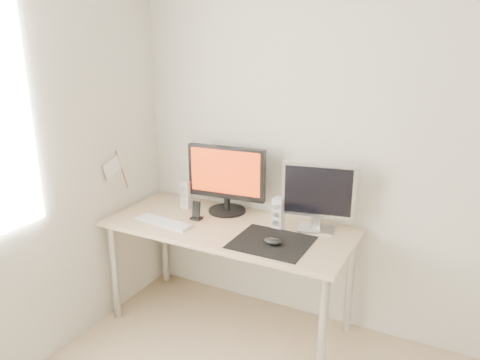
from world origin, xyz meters
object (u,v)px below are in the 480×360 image
(main_monitor, at_px, (226,177))
(mouse, at_px, (273,242))
(keyboard, at_px, (163,222))
(second_monitor, at_px, (318,194))
(phone_dock, at_px, (196,214))
(desk, at_px, (229,236))
(speaker_left, at_px, (187,194))
(speaker_right, at_px, (279,213))

(main_monitor, bearing_deg, mouse, -34.62)
(keyboard, bearing_deg, main_monitor, 53.30)
(second_monitor, xyz_separation_m, phone_dock, (-0.77, -0.20, -0.20))
(mouse, distance_m, desk, 0.41)
(keyboard, relative_size, phone_dock, 3.42)
(speaker_left, xyz_separation_m, speaker_right, (0.72, -0.03, 0.00))
(desk, bearing_deg, speaker_right, 21.57)
(speaker_left, bearing_deg, phone_dock, -41.50)
(main_monitor, distance_m, speaker_right, 0.46)
(second_monitor, height_order, keyboard, second_monitor)
(speaker_right, bearing_deg, second_monitor, 16.82)
(speaker_right, bearing_deg, phone_dock, -166.76)
(desk, distance_m, speaker_right, 0.36)
(speaker_left, height_order, keyboard, speaker_left)
(mouse, distance_m, speaker_left, 0.85)
(second_monitor, bearing_deg, main_monitor, 178.90)
(desk, bearing_deg, phone_dock, -177.82)
(desk, height_order, speaker_left, speaker_left)
(phone_dock, bearing_deg, speaker_right, 13.24)
(mouse, distance_m, speaker_right, 0.28)
(keyboard, distance_m, phone_dock, 0.22)
(second_monitor, bearing_deg, mouse, -115.41)
(desk, relative_size, phone_dock, 12.75)
(main_monitor, xyz_separation_m, second_monitor, (0.65, -0.01, -0.01))
(keyboard, height_order, phone_dock, phone_dock)
(main_monitor, bearing_deg, second_monitor, -1.10)
(mouse, xyz_separation_m, phone_dock, (-0.61, 0.13, 0.02))
(desk, height_order, main_monitor, main_monitor)
(second_monitor, bearing_deg, phone_dock, -165.67)
(speaker_right, xyz_separation_m, keyboard, (-0.69, -0.28, -0.09))
(mouse, relative_size, second_monitor, 0.25)
(main_monitor, distance_m, second_monitor, 0.65)
(desk, bearing_deg, keyboard, -157.46)
(speaker_left, bearing_deg, keyboard, -85.43)
(desk, bearing_deg, second_monitor, 19.53)
(phone_dock, bearing_deg, speaker_left, 138.50)
(second_monitor, height_order, speaker_left, second_monitor)
(mouse, relative_size, main_monitor, 0.20)
(speaker_left, bearing_deg, mouse, -20.39)
(main_monitor, bearing_deg, phone_dock, -118.86)
(main_monitor, height_order, second_monitor, main_monitor)
(desk, relative_size, speaker_right, 8.05)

